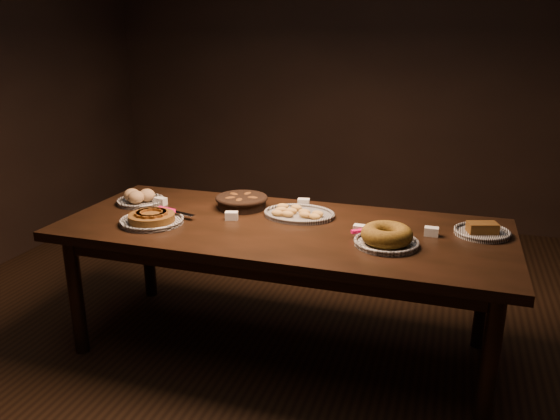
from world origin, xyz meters
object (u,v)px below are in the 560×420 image
(buffet_table, at_px, (282,238))
(madeleine_platter, at_px, (298,213))
(apple_tart_plate, at_px, (152,219))
(bundt_cake_plate, at_px, (386,237))

(buffet_table, distance_m, madeleine_platter, 0.21)
(madeleine_platter, bearing_deg, apple_tart_plate, -134.93)
(apple_tart_plate, bearing_deg, bundt_cake_plate, 24.38)
(buffet_table, relative_size, bundt_cake_plate, 6.34)
(buffet_table, height_order, bundt_cake_plate, bundt_cake_plate)
(madeleine_platter, distance_m, bundt_cake_plate, 0.61)
(apple_tart_plate, relative_size, bundt_cake_plate, 0.99)
(apple_tart_plate, height_order, bundt_cake_plate, bundt_cake_plate)
(apple_tart_plate, xyz_separation_m, madeleine_platter, (0.73, 0.36, -0.01))
(apple_tart_plate, xyz_separation_m, bundt_cake_plate, (1.26, 0.06, 0.02))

